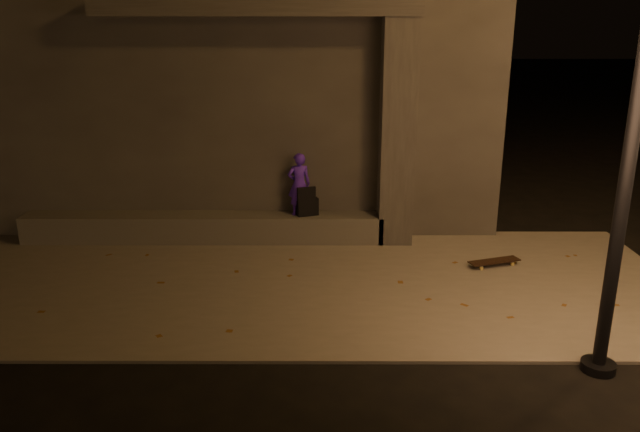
{
  "coord_description": "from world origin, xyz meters",
  "views": [
    {
      "loc": [
        0.49,
        -6.19,
        3.55
      ],
      "look_at": [
        0.46,
        2.0,
        1.01
      ],
      "focal_mm": 35.0,
      "sensor_mm": 36.0,
      "label": 1
    }
  ],
  "objects_px": {
    "column": "(397,134)",
    "backpack": "(307,205)",
    "skateboard": "(494,261)",
    "skateboarder": "(299,184)"
  },
  "relations": [
    {
      "from": "column",
      "to": "backpack",
      "type": "height_order",
      "value": "column"
    },
    {
      "from": "backpack",
      "to": "skateboard",
      "type": "relative_size",
      "value": 0.6
    },
    {
      "from": "column",
      "to": "skateboarder",
      "type": "height_order",
      "value": "column"
    },
    {
      "from": "column",
      "to": "skateboard",
      "type": "height_order",
      "value": "column"
    },
    {
      "from": "skateboarder",
      "to": "skateboard",
      "type": "bearing_deg",
      "value": 147.69
    },
    {
      "from": "backpack",
      "to": "skateboard",
      "type": "xyz_separation_m",
      "value": [
        2.85,
        -1.17,
        -0.55
      ]
    },
    {
      "from": "skateboarder",
      "to": "column",
      "type": "bearing_deg",
      "value": 169.21
    },
    {
      "from": "column",
      "to": "skateboard",
      "type": "bearing_deg",
      "value": -40.14
    },
    {
      "from": "skateboard",
      "to": "skateboarder",
      "type": "bearing_deg",
      "value": 139.73
    },
    {
      "from": "column",
      "to": "skateboarder",
      "type": "bearing_deg",
      "value": 180.0
    }
  ]
}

